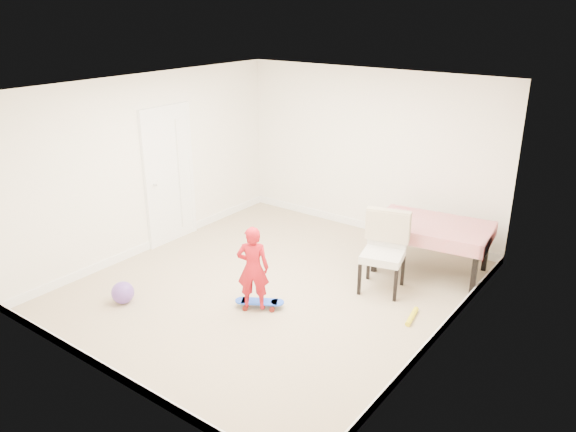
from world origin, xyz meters
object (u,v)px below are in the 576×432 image
Objects in this scene: dining_chair at (383,253)px; balloon at (123,293)px; dining_table at (431,247)px; skateboard at (260,304)px; child at (253,271)px.

balloon is at bearing -151.91° from dining_chair.
dining_chair is (-0.28, -0.89, 0.16)m from dining_table.
balloon is (-2.71, -3.11, -0.22)m from dining_table.
dining_table is 4.13m from balloon.
skateboard is 0.57× the size of child.
dining_table is 0.95m from dining_chair.
dining_table is 1.44× the size of child.
skateboard is 0.49m from child.
dining_chair is 0.98× the size of child.
dining_chair is 3.70× the size of balloon.
child is at bearing 30.43° from balloon.
dining_table is at bearing 29.48° from skateboard.
skateboard is 2.16× the size of balloon.
skateboard is (-0.98, -1.30, -0.47)m from dining_chair.
dining_table is 2.62m from child.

